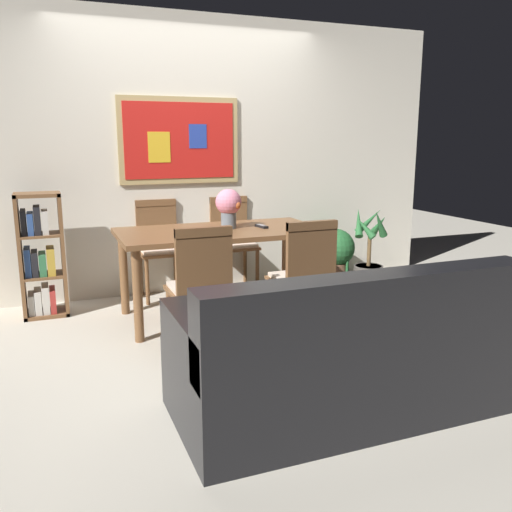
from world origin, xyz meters
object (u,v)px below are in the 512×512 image
(dining_chair_near_right, at_px, (305,270))
(dining_chair_near_left, at_px, (200,280))
(leather_couch, at_px, (345,359))
(potted_ivy, at_px, (336,253))
(dining_chair_far_left, at_px, (159,240))
(potted_palm, at_px, (369,259))
(tv_remote, at_px, (262,226))
(flower_vase, at_px, (229,205))
(dining_table, at_px, (221,240))
(bookshelf, at_px, (41,259))
(dining_chair_far_right, at_px, (232,235))

(dining_chair_near_right, bearing_deg, dining_chair_near_left, 178.48)
(dining_chair_near_right, bearing_deg, leather_couch, -104.98)
(potted_ivy, bearing_deg, dining_chair_far_left, 174.75)
(dining_chair_far_left, bearing_deg, potted_palm, -11.81)
(leather_couch, relative_size, tv_remote, 11.21)
(leather_couch, height_order, flower_vase, flower_vase)
(dining_table, relative_size, flower_vase, 5.09)
(dining_chair_near_left, relative_size, bookshelf, 0.88)
(dining_chair_near_right, distance_m, bookshelf, 2.23)
(dining_chair_far_left, height_order, dining_chair_near_left, same)
(dining_chair_near_right, relative_size, dining_chair_far_left, 1.00)
(dining_table, relative_size, dining_chair_far_right, 1.83)
(potted_ivy, height_order, flower_vase, flower_vase)
(leather_couch, bearing_deg, dining_table, 93.31)
(dining_table, xyz_separation_m, potted_ivy, (1.45, 0.61, -0.34))
(dining_chair_far_right, distance_m, dining_chair_near_left, 1.71)
(dining_chair_far_left, distance_m, flower_vase, 0.95)
(potted_ivy, bearing_deg, dining_chair_near_right, -127.32)
(dining_chair_near_right, height_order, potted_ivy, dining_chair_near_right)
(dining_chair_near_right, distance_m, potted_palm, 1.74)
(bookshelf, distance_m, potted_palm, 3.09)
(dining_chair_far_left, bearing_deg, dining_chair_far_right, 0.08)
(leather_couch, bearing_deg, dining_chair_far_right, 84.28)
(dining_chair_near_right, xyz_separation_m, potted_palm, (1.29, 1.13, -0.25))
(dining_chair_near_left, distance_m, potted_ivy, 2.30)
(dining_chair_far_left, height_order, dining_chair_far_right, same)
(dining_table, bearing_deg, flower_vase, 23.79)
(leather_couch, bearing_deg, potted_palm, 54.15)
(dining_chair_far_left, height_order, potted_ivy, dining_chair_far_left)
(dining_chair_near_left, xyz_separation_m, potted_ivy, (1.84, 1.37, -0.23))
(dining_chair_far_right, height_order, potted_ivy, dining_chair_far_right)
(leather_couch, relative_size, potted_ivy, 3.09)
(potted_ivy, distance_m, tv_remote, 1.34)
(dining_table, xyz_separation_m, leather_couch, (0.11, -1.82, -0.34))
(dining_chair_far_right, bearing_deg, dining_chair_near_left, -116.17)
(bookshelf, bearing_deg, tv_remote, -18.64)
(dining_chair_far_left, distance_m, dining_chair_near_left, 1.54)
(dining_chair_far_left, xyz_separation_m, bookshelf, (-1.04, -0.22, -0.05))
(dining_table, xyz_separation_m, dining_chair_far_right, (0.37, 0.78, -0.11))
(bookshelf, height_order, potted_ivy, bookshelf)
(flower_vase, bearing_deg, potted_palm, 11.24)
(dining_chair_near_right, height_order, leather_couch, dining_chair_near_right)
(flower_vase, bearing_deg, tv_remote, -13.87)
(flower_vase, distance_m, tv_remote, 0.33)
(dining_table, xyz_separation_m, dining_chair_near_right, (0.39, -0.78, -0.11))
(dining_chair_far_right, xyz_separation_m, leather_couch, (-0.26, -2.60, -0.23))
(dining_chair_far_left, height_order, potted_palm, dining_chair_far_left)
(dining_chair_far_right, xyz_separation_m, bookshelf, (-1.76, -0.22, -0.05))
(leather_couch, xyz_separation_m, potted_palm, (1.57, 2.18, -0.03))
(bookshelf, bearing_deg, dining_table, -21.91)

